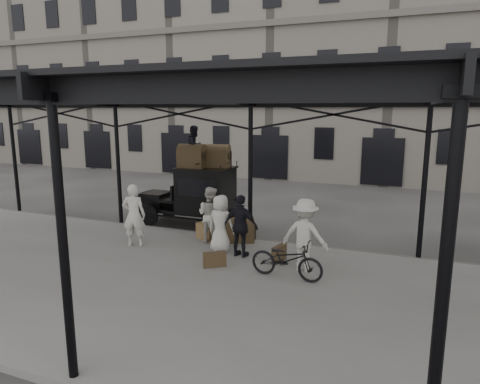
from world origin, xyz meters
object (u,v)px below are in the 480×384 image
object	(u,v)px
taxi	(198,194)
steamer_trunk_roof_near	(192,158)
bicycle	(287,259)
porter_official	(241,226)
steamer_trunk_platform	(240,231)
porter_left	(134,215)

from	to	relation	value
taxi	steamer_trunk_roof_near	world-z (taller)	steamer_trunk_roof_near
bicycle	steamer_trunk_roof_near	distance (m)	6.14
porter_official	steamer_trunk_platform	xyz separation A→B (m)	(-0.55, 1.27, -0.55)
taxi	bicycle	world-z (taller)	taxi
taxi	porter_left	bearing A→B (deg)	-98.71
porter_left	bicycle	world-z (taller)	porter_left
steamer_trunk_platform	bicycle	bearing A→B (deg)	-72.57
porter_left	bicycle	bearing A→B (deg)	153.61
bicycle	steamer_trunk_platform	bearing A→B (deg)	47.21
porter_official	steamer_trunk_platform	size ratio (longest dim) A/B	2.00
porter_official	bicycle	world-z (taller)	porter_official
taxi	steamer_trunk_platform	world-z (taller)	taxi
porter_left	bicycle	xyz separation A→B (m)	(4.93, -0.75, -0.47)
porter_official	steamer_trunk_roof_near	distance (m)	4.21
porter_official	bicycle	distance (m)	1.96
steamer_trunk_roof_near	steamer_trunk_platform	distance (m)	3.42
porter_official	steamer_trunk_roof_near	size ratio (longest dim) A/B	1.85
porter_left	steamer_trunk_roof_near	distance (m)	3.31
steamer_trunk_roof_near	steamer_trunk_platform	bearing A→B (deg)	-32.79
taxi	steamer_trunk_roof_near	xyz separation A→B (m)	(-0.08, -0.25, 1.32)
steamer_trunk_roof_near	steamer_trunk_platform	size ratio (longest dim) A/B	1.08
bicycle	porter_left	bearing A→B (deg)	85.71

